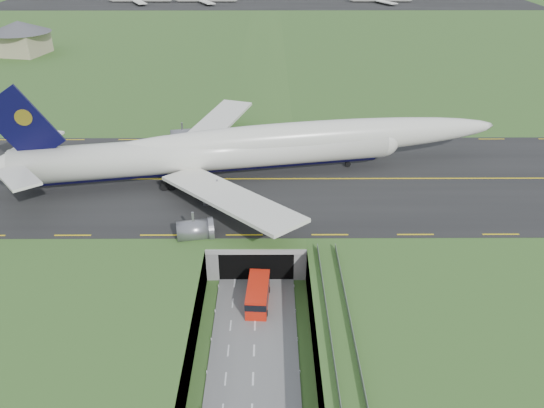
{
  "coord_description": "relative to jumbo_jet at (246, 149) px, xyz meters",
  "views": [
    {
      "loc": [
        2.2,
        -61.49,
        52.02
      ],
      "look_at": [
        2.57,
        20.0,
        7.56
      ],
      "focal_mm": 35.0,
      "sensor_mm": 36.0,
      "label": 1
    }
  ],
  "objects": [
    {
      "name": "airfield_deck",
      "position": [
        2.55,
        -34.77,
        -8.79
      ],
      "size": [
        800.0,
        800.0,
        6.0
      ],
      "primitive_type": "cube",
      "color": "gray",
      "rests_on": "ground"
    },
    {
      "name": "ground",
      "position": [
        2.55,
        -34.77,
        -11.79
      ],
      "size": [
        900.0,
        900.0,
        0.0
      ],
      "primitive_type": "plane",
      "color": "#315522",
      "rests_on": "ground"
    },
    {
      "name": "taxiway",
      "position": [
        2.55,
        -1.77,
        -5.7
      ],
      "size": [
        800.0,
        44.0,
        0.18
      ],
      "primitive_type": "cube",
      "color": "black",
      "rests_on": "airfield_deck"
    },
    {
      "name": "guideway",
      "position": [
        13.55,
        -53.88,
        -6.47
      ],
      "size": [
        3.0,
        53.0,
        7.05
      ],
      "color": "#A8A8A3",
      "rests_on": "ground"
    },
    {
      "name": "trench_road",
      "position": [
        2.55,
        -42.27,
        -11.69
      ],
      "size": [
        12.0,
        75.0,
        0.2
      ],
      "primitive_type": "cube",
      "color": "slate",
      "rests_on": "ground"
    },
    {
      "name": "jumbo_jet",
      "position": [
        0.0,
        0.0,
        0.0
      ],
      "size": [
        102.55,
        63.77,
        21.46
      ],
      "rotation": [
        0.0,
        0.0,
        0.18
      ],
      "color": "silver",
      "rests_on": "ground"
    },
    {
      "name": "service_building",
      "position": [
        -87.55,
        106.09,
        1.43
      ],
      "size": [
        26.49,
        26.49,
        12.19
      ],
      "rotation": [
        0.0,
        0.0,
        -0.21
      ],
      "color": "tan",
      "rests_on": "ground"
    },
    {
      "name": "tunnel_portal",
      "position": [
        2.55,
        -18.06,
        -8.46
      ],
      "size": [
        17.0,
        22.3,
        6.0
      ],
      "color": "gray",
      "rests_on": "ground"
    },
    {
      "name": "shuttle_tram",
      "position": [
        2.91,
        -32.72,
        -9.92
      ],
      "size": [
        3.69,
        8.62,
        3.42
      ],
      "rotation": [
        0.0,
        0.0,
        -0.06
      ],
      "color": "red",
      "rests_on": "ground"
    }
  ]
}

